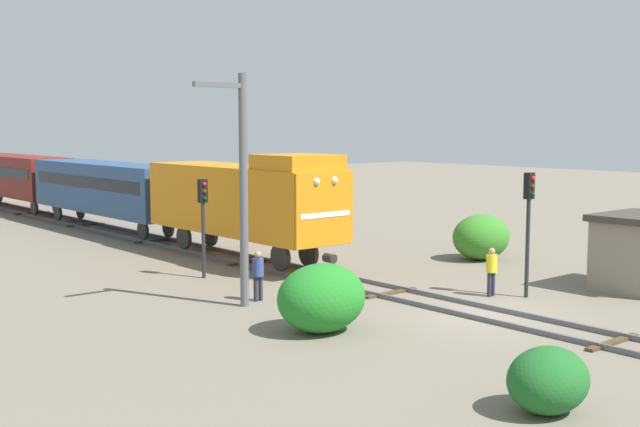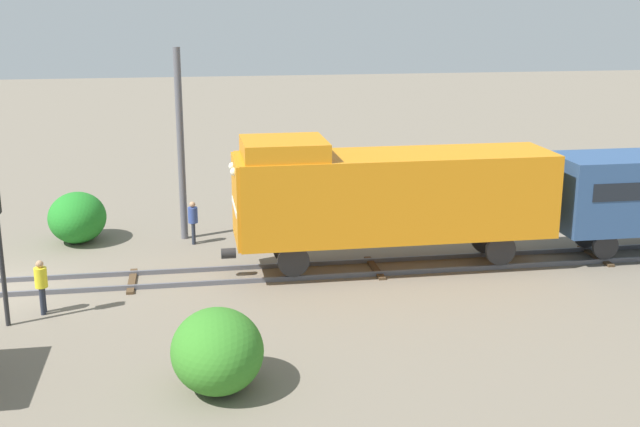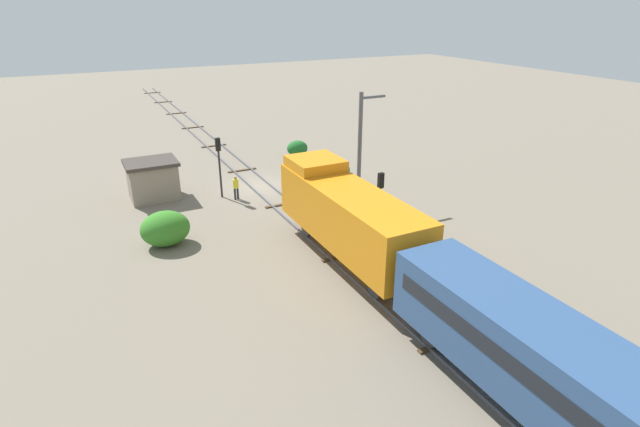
{
  "view_description": "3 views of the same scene",
  "coord_description": "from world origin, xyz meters",
  "px_view_note": "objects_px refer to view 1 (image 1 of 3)",
  "views": [
    {
      "loc": [
        -19.8,
        -15.28,
        5.91
      ],
      "look_at": [
        0.75,
        8.96,
        2.4
      ],
      "focal_mm": 45.0,
      "sensor_mm": 36.0,
      "label": 1
    },
    {
      "loc": [
        26.36,
        6.3,
        9.27
      ],
      "look_at": [
        0.92,
        10.54,
        2.39
      ],
      "focal_mm": 45.0,
      "sensor_mm": 36.0,
      "label": 2
    },
    {
      "loc": [
        11.96,
        33.65,
        12.9
      ],
      "look_at": [
        0.18,
        10.38,
        1.76
      ],
      "focal_mm": 28.0,
      "sensor_mm": 36.0,
      "label": 3
    }
  ],
  "objects_px": {
    "passenger_car_trailing": "(14,174)",
    "traffic_signal_near": "(529,211)",
    "passenger_car_leading": "(108,186)",
    "worker_by_signal": "(258,272)",
    "catenary_mast": "(242,184)",
    "locomotive": "(245,198)",
    "traffic_signal_mid": "(203,209)",
    "worker_near_track": "(492,268)"
  },
  "relations": [
    {
      "from": "passenger_car_trailing",
      "to": "catenary_mast",
      "type": "height_order",
      "value": "catenary_mast"
    },
    {
      "from": "locomotive",
      "to": "catenary_mast",
      "type": "relative_size",
      "value": 1.53
    },
    {
      "from": "passenger_car_trailing",
      "to": "worker_near_track",
      "type": "bearing_deg",
      "value": -86.51
    },
    {
      "from": "passenger_car_leading",
      "to": "passenger_car_trailing",
      "type": "relative_size",
      "value": 1.0
    },
    {
      "from": "locomotive",
      "to": "traffic_signal_near",
      "type": "distance_m",
      "value": 12.7
    },
    {
      "from": "passenger_car_leading",
      "to": "traffic_signal_mid",
      "type": "bearing_deg",
      "value": -102.44
    },
    {
      "from": "locomotive",
      "to": "traffic_signal_near",
      "type": "bearing_deg",
      "value": -75.4
    },
    {
      "from": "passenger_car_trailing",
      "to": "catenary_mast",
      "type": "distance_m",
      "value": 35.44
    },
    {
      "from": "worker_near_track",
      "to": "worker_by_signal",
      "type": "bearing_deg",
      "value": -66.12
    },
    {
      "from": "traffic_signal_mid",
      "to": "worker_by_signal",
      "type": "height_order",
      "value": "traffic_signal_mid"
    },
    {
      "from": "passenger_car_leading",
      "to": "worker_near_track",
      "type": "xyz_separation_m",
      "value": [
        2.4,
        -24.73,
        -1.53
      ]
    },
    {
      "from": "passenger_car_leading",
      "to": "passenger_car_trailing",
      "type": "distance_m",
      "value": 14.6
    },
    {
      "from": "passenger_car_trailing",
      "to": "traffic_signal_mid",
      "type": "bearing_deg",
      "value": -96.46
    },
    {
      "from": "locomotive",
      "to": "passenger_car_leading",
      "type": "distance_m",
      "value": 13.34
    },
    {
      "from": "passenger_car_leading",
      "to": "worker_near_track",
      "type": "distance_m",
      "value": 24.89
    },
    {
      "from": "traffic_signal_near",
      "to": "worker_by_signal",
      "type": "relative_size",
      "value": 2.54
    },
    {
      "from": "passenger_car_trailing",
      "to": "worker_near_track",
      "type": "relative_size",
      "value": 8.24
    },
    {
      "from": "passenger_car_trailing",
      "to": "traffic_signal_near",
      "type": "relative_size",
      "value": 3.25
    },
    {
      "from": "locomotive",
      "to": "catenary_mast",
      "type": "height_order",
      "value": "catenary_mast"
    },
    {
      "from": "passenger_car_trailing",
      "to": "traffic_signal_mid",
      "type": "distance_m",
      "value": 30.2
    },
    {
      "from": "traffic_signal_near",
      "to": "locomotive",
      "type": "bearing_deg",
      "value": 104.6
    },
    {
      "from": "passenger_car_trailing",
      "to": "traffic_signal_near",
      "type": "bearing_deg",
      "value": -85.45
    },
    {
      "from": "traffic_signal_near",
      "to": "passenger_car_trailing",
      "type": "bearing_deg",
      "value": 94.55
    },
    {
      "from": "worker_by_signal",
      "to": "locomotive",
      "type": "bearing_deg",
      "value": 78.89
    },
    {
      "from": "locomotive",
      "to": "worker_near_track",
      "type": "height_order",
      "value": "locomotive"
    },
    {
      "from": "passenger_car_leading",
      "to": "catenary_mast",
      "type": "distance_m",
      "value": 21.12
    },
    {
      "from": "locomotive",
      "to": "passenger_car_leading",
      "type": "bearing_deg",
      "value": 90.0
    },
    {
      "from": "passenger_car_leading",
      "to": "traffic_signal_mid",
      "type": "xyz_separation_m",
      "value": [
        -3.4,
        -15.41,
        0.16
      ]
    },
    {
      "from": "catenary_mast",
      "to": "traffic_signal_near",
      "type": "bearing_deg",
      "value": -32.05
    },
    {
      "from": "traffic_signal_mid",
      "to": "locomotive",
      "type": "bearing_deg",
      "value": 31.4
    },
    {
      "from": "passenger_car_trailing",
      "to": "worker_by_signal",
      "type": "height_order",
      "value": "passenger_car_trailing"
    },
    {
      "from": "passenger_car_trailing",
      "to": "worker_by_signal",
      "type": "xyz_separation_m",
      "value": [
        -4.2,
        -34.7,
        -1.53
      ]
    },
    {
      "from": "traffic_signal_mid",
      "to": "worker_near_track",
      "type": "relative_size",
      "value": 2.26
    },
    {
      "from": "passenger_car_trailing",
      "to": "traffic_signal_near",
      "type": "xyz_separation_m",
      "value": [
        3.2,
        -40.22,
        0.47
      ]
    },
    {
      "from": "passenger_car_leading",
      "to": "catenary_mast",
      "type": "bearing_deg",
      "value": -103.91
    },
    {
      "from": "locomotive",
      "to": "passenger_car_trailing",
      "type": "xyz_separation_m",
      "value": [
        0.0,
        27.94,
        -0.25
      ]
    },
    {
      "from": "worker_near_track",
      "to": "worker_by_signal",
      "type": "height_order",
      "value": "same"
    },
    {
      "from": "traffic_signal_mid",
      "to": "catenary_mast",
      "type": "xyz_separation_m",
      "value": [
        -1.66,
        -5.04,
        1.34
      ]
    },
    {
      "from": "passenger_car_leading",
      "to": "worker_by_signal",
      "type": "distance_m",
      "value": 20.59
    },
    {
      "from": "worker_by_signal",
      "to": "catenary_mast",
      "type": "distance_m",
      "value": 3.17
    },
    {
      "from": "passenger_car_trailing",
      "to": "worker_by_signal",
      "type": "bearing_deg",
      "value": -96.9
    },
    {
      "from": "traffic_signal_near",
      "to": "worker_near_track",
      "type": "xyz_separation_m",
      "value": [
        -0.8,
        0.9,
        -1.99
      ]
    }
  ]
}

